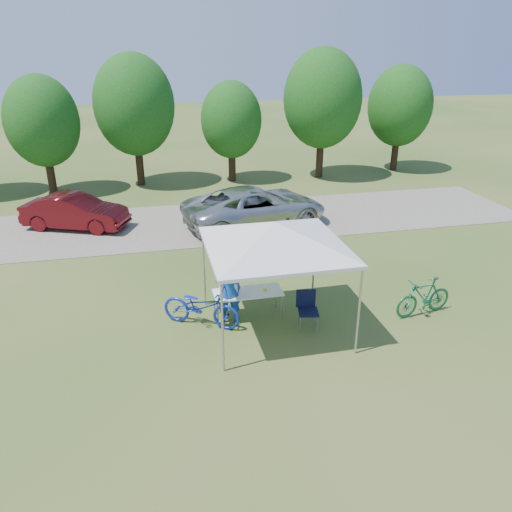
{
  "coord_description": "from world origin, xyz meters",
  "views": [
    {
      "loc": [
        -2.77,
        -10.25,
        6.48
      ],
      "look_at": [
        -0.0,
        2.0,
        1.06
      ],
      "focal_mm": 35.0,
      "sensor_mm": 36.0,
      "label": 1
    }
  ],
  "objects_px": {
    "cooler": "(228,288)",
    "bike_blue": "(201,306)",
    "folding_table": "(248,293)",
    "sedan": "(75,212)",
    "minivan": "(255,207)",
    "folding_chair": "(307,306)",
    "bike_green": "(424,297)",
    "cyclist": "(228,290)"
  },
  "relations": [
    {
      "from": "folding_table",
      "to": "cooler",
      "type": "relative_size",
      "value": 4.06
    },
    {
      "from": "folding_table",
      "to": "cooler",
      "type": "height_order",
      "value": "cooler"
    },
    {
      "from": "cooler",
      "to": "bike_green",
      "type": "xyz_separation_m",
      "value": [
        4.89,
        -0.86,
        -0.37
      ]
    },
    {
      "from": "folding_table",
      "to": "sedan",
      "type": "height_order",
      "value": "sedan"
    },
    {
      "from": "bike_blue",
      "to": "sedan",
      "type": "xyz_separation_m",
      "value": [
        -3.72,
        7.97,
        0.13
      ]
    },
    {
      "from": "cooler",
      "to": "bike_blue",
      "type": "bearing_deg",
      "value": -168.04
    },
    {
      "from": "bike_blue",
      "to": "bike_green",
      "type": "bearing_deg",
      "value": -67.46
    },
    {
      "from": "folding_chair",
      "to": "sedan",
      "type": "height_order",
      "value": "sedan"
    },
    {
      "from": "folding_table",
      "to": "bike_blue",
      "type": "bearing_deg",
      "value": -172.85
    },
    {
      "from": "bike_green",
      "to": "sedan",
      "type": "xyz_separation_m",
      "value": [
        -9.32,
        8.68,
        0.16
      ]
    },
    {
      "from": "folding_chair",
      "to": "bike_green",
      "type": "relative_size",
      "value": 0.56
    },
    {
      "from": "cooler",
      "to": "bike_green",
      "type": "height_order",
      "value": "cooler"
    },
    {
      "from": "folding_table",
      "to": "bike_blue",
      "type": "relative_size",
      "value": 0.87
    },
    {
      "from": "folding_table",
      "to": "cyclist",
      "type": "xyz_separation_m",
      "value": [
        -0.51,
        -0.12,
        0.21
      ]
    },
    {
      "from": "cyclist",
      "to": "bike_green",
      "type": "xyz_separation_m",
      "value": [
        4.91,
        -0.74,
        -0.38
      ]
    },
    {
      "from": "folding_table",
      "to": "cooler",
      "type": "bearing_deg",
      "value": 180.0
    },
    {
      "from": "cyclist",
      "to": "folding_chair",
      "type": "bearing_deg",
      "value": 162.21
    },
    {
      "from": "cyclist",
      "to": "minivan",
      "type": "relative_size",
      "value": 0.32
    },
    {
      "from": "folding_chair",
      "to": "folding_table",
      "type": "bearing_deg",
      "value": 162.39
    },
    {
      "from": "folding_chair",
      "to": "sedan",
      "type": "distance_m",
      "value": 10.6
    },
    {
      "from": "cyclist",
      "to": "bike_green",
      "type": "distance_m",
      "value": 4.98
    },
    {
      "from": "bike_blue",
      "to": "sedan",
      "type": "bearing_deg",
      "value": 54.76
    },
    {
      "from": "cooler",
      "to": "sedan",
      "type": "xyz_separation_m",
      "value": [
        -4.43,
        7.82,
        -0.21
      ]
    },
    {
      "from": "cooler",
      "to": "bike_blue",
      "type": "xyz_separation_m",
      "value": [
        -0.71,
        -0.15,
        -0.34
      ]
    },
    {
      "from": "folding_chair",
      "to": "sedan",
      "type": "xyz_separation_m",
      "value": [
        -6.24,
        8.56,
        0.1
      ]
    },
    {
      "from": "cyclist",
      "to": "cooler",
      "type": "bearing_deg",
      "value": -97.7
    },
    {
      "from": "folding_chair",
      "to": "bike_green",
      "type": "height_order",
      "value": "bike_green"
    },
    {
      "from": "folding_chair",
      "to": "sedan",
      "type": "relative_size",
      "value": 0.24
    },
    {
      "from": "folding_chair",
      "to": "minivan",
      "type": "bearing_deg",
      "value": 99.13
    },
    {
      "from": "folding_table",
      "to": "cyclist",
      "type": "relative_size",
      "value": 0.99
    },
    {
      "from": "folding_chair",
      "to": "bike_blue",
      "type": "distance_m",
      "value": 2.59
    },
    {
      "from": "folding_table",
      "to": "bike_blue",
      "type": "distance_m",
      "value": 1.22
    },
    {
      "from": "folding_chair",
      "to": "cooler",
      "type": "bearing_deg",
      "value": 169.47
    },
    {
      "from": "folding_chair",
      "to": "cooler",
      "type": "height_order",
      "value": "cooler"
    },
    {
      "from": "minivan",
      "to": "sedan",
      "type": "bearing_deg",
      "value": 66.0
    },
    {
      "from": "bike_blue",
      "to": "minivan",
      "type": "xyz_separation_m",
      "value": [
        2.87,
        6.69,
        0.25
      ]
    },
    {
      "from": "cyclist",
      "to": "sedan",
      "type": "distance_m",
      "value": 9.09
    },
    {
      "from": "folding_chair",
      "to": "bike_blue",
      "type": "height_order",
      "value": "bike_blue"
    },
    {
      "from": "folding_table",
      "to": "bike_blue",
      "type": "height_order",
      "value": "bike_blue"
    },
    {
      "from": "cooler",
      "to": "minivan",
      "type": "bearing_deg",
      "value": 71.76
    },
    {
      "from": "folding_table",
      "to": "sedan",
      "type": "distance_m",
      "value": 9.24
    },
    {
      "from": "folding_table",
      "to": "cyclist",
      "type": "height_order",
      "value": "cyclist"
    }
  ]
}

